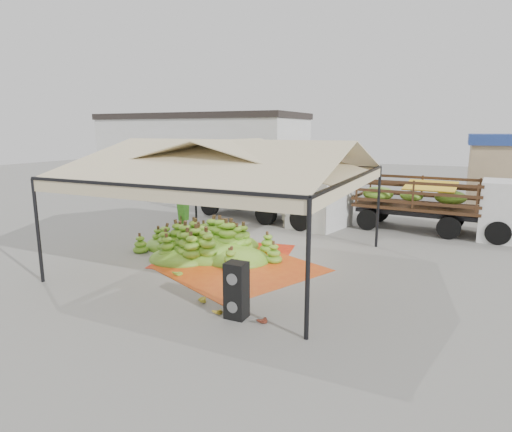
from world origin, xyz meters
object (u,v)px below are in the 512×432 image
at_px(banana_heap, 206,237).
at_px(speaker_stack, 237,290).
at_px(vendor, 288,206).
at_px(truck_right, 446,199).
at_px(truck_left, 275,187).

relative_size(banana_heap, speaker_stack, 4.05).
distance_m(speaker_stack, vendor, 9.54).
xyz_separation_m(banana_heap, speaker_stack, (3.48, -4.19, 0.09)).
height_order(banana_heap, truck_right, truck_right).
xyz_separation_m(banana_heap, vendor, (1.11, 5.06, 0.40)).
bearing_deg(banana_heap, vendor, 77.58).
relative_size(vendor, truck_right, 0.28).
xyz_separation_m(banana_heap, truck_right, (7.46, 7.00, 0.86)).
bearing_deg(banana_heap, truck_left, 90.47).
height_order(vendor, truck_left, truck_left).
bearing_deg(truck_right, banana_heap, -133.17).
distance_m(banana_heap, vendor, 5.19).
xyz_separation_m(banana_heap, truck_left, (-0.05, 6.38, 1.03)).
height_order(speaker_stack, truck_right, truck_right).
distance_m(banana_heap, truck_left, 6.46).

